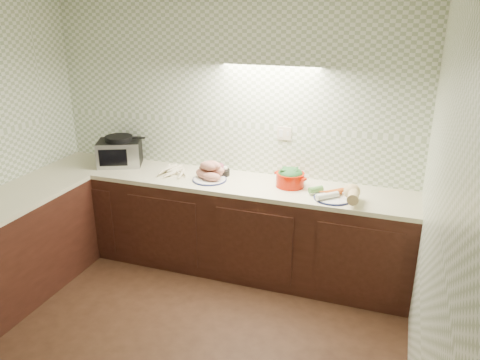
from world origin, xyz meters
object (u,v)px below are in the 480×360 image
(parsnip_pile, at_px, (172,173))
(veg_plate, at_px, (341,193))
(onion_bowl, at_px, (221,171))
(toaster_oven, at_px, (120,152))
(dutch_oven, at_px, (290,177))
(sweet_potato_plate, at_px, (210,172))

(parsnip_pile, bearing_deg, veg_plate, -1.49)
(parsnip_pile, height_order, onion_bowl, onion_bowl)
(toaster_oven, xyz_separation_m, onion_bowl, (1.09, 0.05, -0.09))
(toaster_oven, xyz_separation_m, dutch_oven, (1.78, -0.02, -0.05))
(toaster_oven, relative_size, onion_bowl, 3.28)
(sweet_potato_plate, bearing_deg, dutch_oven, 6.81)
(toaster_oven, bearing_deg, parsnip_pile, -36.48)
(toaster_oven, distance_m, sweet_potato_plate, 1.05)
(toaster_oven, height_order, parsnip_pile, toaster_oven)
(veg_plate, bearing_deg, sweet_potato_plate, 176.76)
(onion_bowl, xyz_separation_m, veg_plate, (1.17, -0.23, 0.01))
(sweet_potato_plate, relative_size, veg_plate, 0.72)
(toaster_oven, relative_size, veg_plate, 1.13)
(toaster_oven, bearing_deg, onion_bowl, -21.91)
(toaster_oven, distance_m, veg_plate, 2.26)
(onion_bowl, distance_m, veg_plate, 1.19)
(onion_bowl, xyz_separation_m, dutch_oven, (0.69, -0.07, 0.04))
(parsnip_pile, relative_size, sweet_potato_plate, 1.29)
(parsnip_pile, distance_m, onion_bowl, 0.47)
(parsnip_pile, height_order, veg_plate, veg_plate)
(onion_bowl, bearing_deg, sweet_potato_plate, -106.82)
(toaster_oven, bearing_deg, sweet_potato_plate, -30.51)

